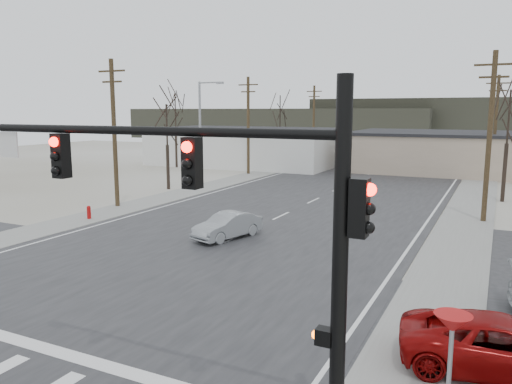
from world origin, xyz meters
TOP-DOWN VIEW (x-y plane):
  - ground at (0.00, 0.00)m, footprint 140.00×140.00m
  - main_road at (0.00, 15.00)m, footprint 18.00×110.00m
  - cross_road at (0.00, 0.00)m, footprint 90.00×10.00m
  - sidewalk_left at (-10.60, 20.00)m, footprint 3.00×90.00m
  - sidewalk_right at (10.60, 20.00)m, footprint 3.00×90.00m
  - traffic_signal_mast at (7.89, -6.20)m, footprint 8.95×0.43m
  - fire_hydrant at (-10.20, 8.00)m, footprint 0.24×0.24m
  - yield_sign at (11.50, -3.50)m, footprint 0.80×0.80m
  - building_left_far at (-16.00, 40.00)m, footprint 22.30×12.30m
  - building_right_far at (10.00, 44.00)m, footprint 26.30×14.30m
  - upole_left_b at (-11.50, 12.00)m, footprint 2.20×0.30m
  - upole_left_c at (-11.50, 32.00)m, footprint 2.20×0.30m
  - upole_left_d at (-11.50, 52.00)m, footprint 2.20×0.30m
  - upole_right_a at (11.50, 18.00)m, footprint 2.20×0.30m
  - upole_right_b at (11.50, 40.00)m, footprint 2.20×0.30m
  - streetlight_main at (-10.80, 22.00)m, footprint 2.40×0.25m
  - tree_left_near at (-13.00, 20.00)m, footprint 3.30×3.30m
  - tree_right_mid at (12.50, 26.00)m, footprint 3.74×3.74m
  - tree_left_far at (-14.00, 46.00)m, footprint 3.96×3.96m
  - tree_left_mid at (-22.00, 34.00)m, footprint 3.96×3.96m
  - hill_left at (-35.00, 92.00)m, footprint 70.00×18.00m
  - sedan_crossing at (-0.30, 7.70)m, footprint 2.45×4.24m
  - car_far_a at (5.67, 49.16)m, footprint 2.19×4.98m
  - car_far_b at (-2.90, 51.72)m, footprint 1.65×3.84m
  - car_parked_red at (12.60, -1.00)m, footprint 5.38×3.00m

SIDE VIEW (x-z plane):
  - ground at x=0.00m, z-range 0.00..0.00m
  - cross_road at x=0.00m, z-range 0.00..0.04m
  - main_road at x=0.00m, z-range 0.00..0.05m
  - sidewalk_left at x=-10.60m, z-range 0.00..0.06m
  - sidewalk_right at x=10.60m, z-range 0.00..0.06m
  - fire_hydrant at x=-10.20m, z-range 0.02..0.89m
  - car_far_b at x=-2.90m, z-range 0.05..1.34m
  - sedan_crossing at x=-0.30m, z-range 0.05..1.37m
  - car_parked_red at x=12.60m, z-range 0.03..1.46m
  - car_far_a at x=5.67m, z-range 0.05..1.47m
  - yield_sign at x=11.50m, z-range 0.89..3.24m
  - building_right_far at x=10.00m, z-range 0.00..4.30m
  - building_left_far at x=-16.00m, z-range 0.01..4.51m
  - hill_left at x=-35.00m, z-range 0.00..7.00m
  - traffic_signal_mast at x=7.89m, z-range 1.07..8.27m
  - streetlight_main at x=-10.80m, z-range 0.59..9.59m
  - upole_left_b at x=-11.50m, z-range 0.22..10.22m
  - upole_left_c at x=-11.50m, z-range 0.22..10.22m
  - upole_left_d at x=-11.50m, z-range 0.22..10.22m
  - upole_right_a at x=11.50m, z-range 0.22..10.22m
  - upole_right_b at x=11.50m, z-range 0.22..10.22m
  - tree_left_near at x=-13.00m, z-range 1.55..8.90m
  - tree_right_mid at x=12.50m, z-range 1.77..10.10m
  - tree_left_far at x=-14.00m, z-range 1.87..10.69m
  - tree_left_mid at x=-22.00m, z-range 1.87..10.69m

